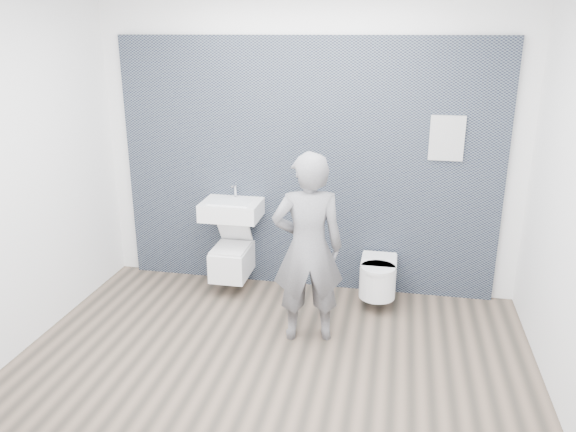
% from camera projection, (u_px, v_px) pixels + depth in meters
% --- Properties ---
extents(ground, '(4.00, 4.00, 0.00)m').
position_uv_depth(ground, '(273.00, 363.00, 4.33)').
color(ground, brown).
rests_on(ground, ground).
extents(room_shell, '(4.00, 4.00, 4.00)m').
position_uv_depth(room_shell, '(270.00, 139.00, 3.78)').
color(room_shell, white).
rests_on(room_shell, ground).
extents(tile_wall, '(3.60, 0.06, 2.40)m').
position_uv_depth(tile_wall, '(305.00, 283.00, 5.69)').
color(tile_wall, black).
rests_on(tile_wall, ground).
extents(washbasin, '(0.55, 0.41, 0.41)m').
position_uv_depth(washbasin, '(232.00, 209.00, 5.34)').
color(washbasin, white).
rests_on(washbasin, ground).
extents(toilet_square, '(0.34, 0.49, 0.61)m').
position_uv_depth(toilet_square, '(232.00, 259.00, 5.47)').
color(toilet_square, white).
rests_on(toilet_square, ground).
extents(toilet_rounded, '(0.33, 0.56, 0.30)m').
position_uv_depth(toilet_rounded, '(378.00, 277.00, 5.18)').
color(toilet_rounded, white).
rests_on(toilet_rounded, ground).
extents(info_placard, '(0.30, 0.03, 0.40)m').
position_uv_depth(info_placard, '(433.00, 296.00, 5.41)').
color(info_placard, white).
rests_on(info_placard, ground).
extents(visitor, '(0.65, 0.50, 1.58)m').
position_uv_depth(visitor, '(308.00, 248.00, 4.46)').
color(visitor, slate).
rests_on(visitor, ground).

